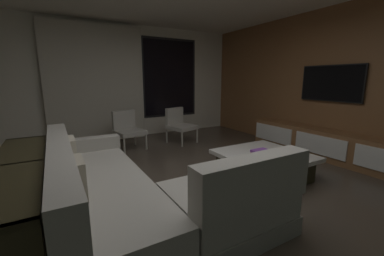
{
  "coord_description": "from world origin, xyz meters",
  "views": [
    {
      "loc": [
        -1.44,
        -2.31,
        1.42
      ],
      "look_at": [
        0.62,
        1.24,
        0.59
      ],
      "focal_mm": 22.47,
      "sensor_mm": 36.0,
      "label": 1
    }
  ],
  "objects": [
    {
      "name": "console_table_behind_couch",
      "position": [
        -1.75,
        0.06,
        0.41
      ],
      "size": [
        0.4,
        2.1,
        0.74
      ],
      "color": "#342E1B",
      "rests_on": "floor"
    },
    {
      "name": "book_stack_on_coffee_table",
      "position": [
        1.04,
        0.02,
        0.4
      ],
      "size": [
        0.29,
        0.19,
        0.08
      ],
      "color": "#45B8D7",
      "rests_on": "coffee_table"
    },
    {
      "name": "accent_chair_by_curtain",
      "position": [
        -0.16,
        2.57,
        0.43
      ],
      "size": [
        0.63,
        0.65,
        0.78
      ],
      "color": "#B2ADA0",
      "rests_on": "floor"
    },
    {
      "name": "accent_chair_near_window",
      "position": [
        1.0,
        2.49,
        0.43
      ],
      "size": [
        0.68,
        0.69,
        0.78
      ],
      "color": "#B2ADA0",
      "rests_on": "floor"
    },
    {
      "name": "floor",
      "position": [
        0.0,
        0.0,
        0.0
      ],
      "size": [
        9.2,
        9.2,
        0.0
      ],
      "primitive_type": "plane",
      "color": "#473D33"
    },
    {
      "name": "mounted_tv",
      "position": [
        2.95,
        0.25,
        1.35
      ],
      "size": [
        0.05,
        1.12,
        0.65
      ],
      "color": "black"
    },
    {
      "name": "media_console",
      "position": [
        2.77,
        0.05,
        0.25
      ],
      "size": [
        0.46,
        3.1,
        0.52
      ],
      "color": "brown",
      "rests_on": "floor"
    },
    {
      "name": "media_wall",
      "position": [
        3.06,
        0.0,
        1.35
      ],
      "size": [
        0.12,
        7.8,
        2.7
      ],
      "color": "brown",
      "rests_on": "floor"
    },
    {
      "name": "back_wall_with_window",
      "position": [
        -0.06,
        3.62,
        1.34
      ],
      "size": [
        6.6,
        0.3,
        2.7
      ],
      "color": "silver",
      "rests_on": "floor"
    },
    {
      "name": "sectional_couch",
      "position": [
        -0.84,
        -0.07,
        0.29
      ],
      "size": [
        1.98,
        2.5,
        0.82
      ],
      "color": "gray",
      "rests_on": "floor"
    },
    {
      "name": "coffee_table",
      "position": [
        1.16,
        0.07,
        0.19
      ],
      "size": [
        1.16,
        1.16,
        0.36
      ],
      "color": "#342E1B",
      "rests_on": "floor"
    }
  ]
}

